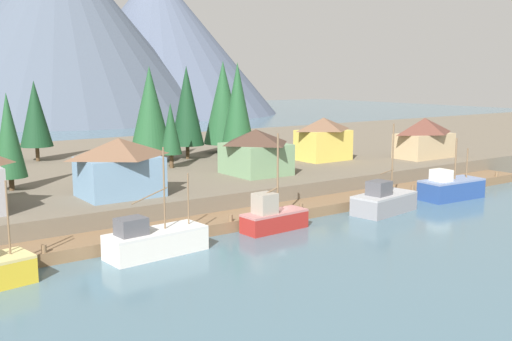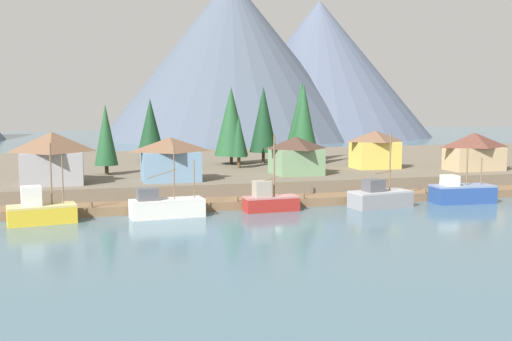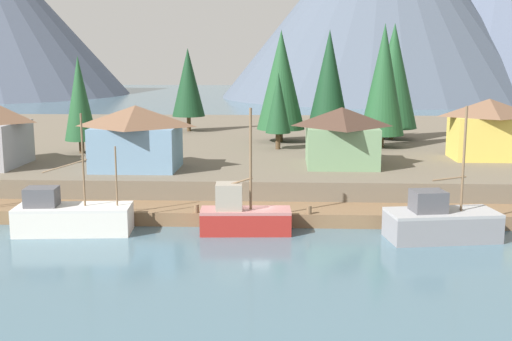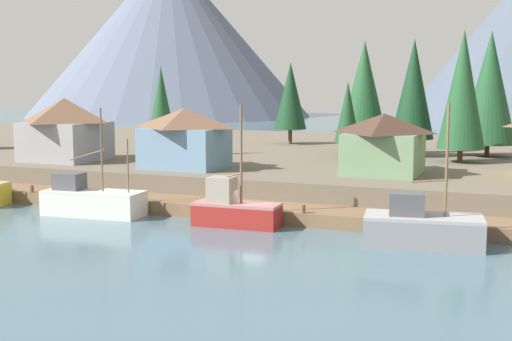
{
  "view_description": "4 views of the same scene",
  "coord_description": "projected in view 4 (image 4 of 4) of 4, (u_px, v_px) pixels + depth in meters",
  "views": [
    {
      "loc": [
        -31.68,
        -42.25,
        13.61
      ],
      "look_at": [
        1.28,
        3.77,
        4.54
      ],
      "focal_mm": 41.84,
      "sensor_mm": 36.0,
      "label": 1
    },
    {
      "loc": [
        -20.07,
        -66.45,
        12.0
      ],
      "look_at": [
        -1.39,
        1.45,
        4.33
      ],
      "focal_mm": 42.8,
      "sensor_mm": 36.0,
      "label": 2
    },
    {
      "loc": [
        2.28,
        -44.24,
        12.07
      ],
      "look_at": [
        0.09,
        3.52,
        3.5
      ],
      "focal_mm": 45.29,
      "sensor_mm": 36.0,
      "label": 3
    },
    {
      "loc": [
        18.42,
        -43.41,
        9.81
      ],
      "look_at": [
        -0.04,
        1.34,
        3.69
      ],
      "focal_mm": 46.43,
      "sensor_mm": 36.0,
      "label": 4
    }
  ],
  "objects": [
    {
      "name": "ground_plane",
      "position": [
        327.0,
        190.0,
        66.42
      ],
      "size": [
        400.0,
        400.0,
        1.0
      ],
      "primitive_type": "cube",
      "color": "#476675"
    },
    {
      "name": "dock",
      "position": [
        260.0,
        211.0,
        49.78
      ],
      "size": [
        80.0,
        4.0,
        1.6
      ],
      "color": "brown",
      "rests_on": "ground_plane"
    },
    {
      "name": "shoreline_bank",
      "position": [
        356.0,
        161.0,
        77.21
      ],
      "size": [
        400.0,
        56.0,
        2.5
      ],
      "primitive_type": "cube",
      "color": "#665B4C",
      "rests_on": "ground_plane"
    },
    {
      "name": "mountain_west_peak",
      "position": [
        169.0,
        35.0,
        220.73
      ],
      "size": [
        94.41,
        94.41,
        54.25
      ],
      "primitive_type": "cone",
      "color": "slate",
      "rests_on": "ground_plane"
    },
    {
      "name": "fishing_boat_white",
      "position": [
        92.0,
        201.0,
        50.78
      ],
      "size": [
        7.98,
        3.53,
        8.24
      ],
      "rotation": [
        0.0,
        0.0,
        0.08
      ],
      "color": "silver",
      "rests_on": "ground_plane"
    },
    {
      "name": "fishing_boat_red",
      "position": [
        234.0,
        209.0,
        46.8
      ],
      "size": [
        6.27,
        2.56,
        8.61
      ],
      "rotation": [
        0.0,
        0.0,
        0.05
      ],
      "color": "maroon",
      "rests_on": "ground_plane"
    },
    {
      "name": "fishing_boat_grey",
      "position": [
        421.0,
        227.0,
        40.96
      ],
      "size": [
        7.58,
        4.3,
        8.84
      ],
      "rotation": [
        0.0,
        0.0,
        0.16
      ],
      "color": "gray",
      "rests_on": "ground_plane"
    },
    {
      "name": "house_grey",
      "position": [
        65.0,
        129.0,
        65.88
      ],
      "size": [
        7.38,
        7.08,
        6.24
      ],
      "color": "gray",
      "rests_on": "shoreline_bank"
    },
    {
      "name": "house_green",
      "position": [
        384.0,
        143.0,
        55.72
      ],
      "size": [
        6.34,
        6.97,
        5.11
      ],
      "color": "#6B8E66",
      "rests_on": "shoreline_bank"
    },
    {
      "name": "house_blue",
      "position": [
        185.0,
        138.0,
        59.76
      ],
      "size": [
        7.35,
        5.78,
        5.43
      ],
      "color": "#6689A8",
      "rests_on": "shoreline_bank"
    },
    {
      "name": "conifer_near_left",
      "position": [
        413.0,
        89.0,
        69.42
      ],
      "size": [
        4.46,
        4.46,
        12.33
      ],
      "color": "#4C3823",
      "rests_on": "shoreline_bank"
    },
    {
      "name": "conifer_near_right",
      "position": [
        364.0,
        91.0,
        71.53
      ],
      "size": [
        5.33,
        5.33,
        12.29
      ],
      "color": "#4C3823",
      "rests_on": "shoreline_bank"
    },
    {
      "name": "conifer_mid_right",
      "position": [
        161.0,
        105.0,
        70.26
      ],
      "size": [
        3.14,
        3.14,
        9.52
      ],
      "color": "#4C3823",
      "rests_on": "shoreline_bank"
    },
    {
      "name": "conifer_back_left",
      "position": [
        462.0,
        90.0,
        63.61
      ],
      "size": [
        4.55,
        4.55,
        12.8
      ],
      "color": "#4C3823",
      "rests_on": "shoreline_bank"
    },
    {
      "name": "conifer_back_right",
      "position": [
        348.0,
        113.0,
        66.41
      ],
      "size": [
        2.58,
        2.58,
        7.85
      ],
      "color": "#4C3823",
      "rests_on": "shoreline_bank"
    },
    {
      "name": "conifer_centre",
      "position": [
        490.0,
        88.0,
        69.07
      ],
      "size": [
        5.7,
        5.7,
        13.13
      ],
      "color": "#4C3823",
      "rests_on": "shoreline_bank"
    },
    {
      "name": "conifer_far_left",
      "position": [
        290.0,
        96.0,
        84.65
      ],
      "size": [
        4.14,
        4.14,
        10.45
      ],
      "color": "#4C3823",
      "rests_on": "shoreline_bank"
    }
  ]
}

